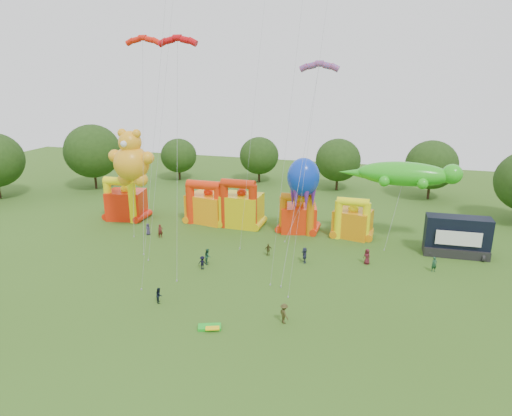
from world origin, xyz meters
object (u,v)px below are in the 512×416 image
(bouncy_castle_2, at_px, (241,208))
(octopus_kite, at_px, (301,189))
(gecko_kite, at_px, (401,185))
(spectator_4, at_px, (268,250))
(bouncy_castle_0, at_px, (125,203))
(stage_trailer, at_px, (457,237))
(teddy_bear_kite, at_px, (131,163))
(spectator_0, at_px, (148,229))

(bouncy_castle_2, distance_m, octopus_kite, 10.15)
(gecko_kite, height_order, spectator_4, gecko_kite)
(bouncy_castle_0, distance_m, octopus_kite, 27.10)
(stage_trailer, relative_size, spectator_4, 4.87)
(bouncy_castle_0, relative_size, gecko_kite, 0.44)
(bouncy_castle_2, relative_size, teddy_bear_kite, 0.50)
(bouncy_castle_2, bearing_deg, stage_trailer, -5.52)
(gecko_kite, relative_size, octopus_kite, 1.38)
(bouncy_castle_0, xyz_separation_m, spectator_0, (6.71, -5.36, -1.73))
(gecko_kite, distance_m, spectator_4, 18.75)
(bouncy_castle_2, relative_size, octopus_kite, 0.66)
(bouncy_castle_0, bearing_deg, spectator_4, -17.56)
(bouncy_castle_0, bearing_deg, gecko_kite, 2.18)
(spectator_4, bearing_deg, gecko_kite, -175.83)
(teddy_bear_kite, distance_m, octopus_kite, 22.68)
(teddy_bear_kite, bearing_deg, spectator_4, -7.58)
(octopus_kite, bearing_deg, bouncy_castle_2, 166.19)
(stage_trailer, height_order, gecko_kite, gecko_kite)
(stage_trailer, bearing_deg, teddy_bear_kite, -174.11)
(bouncy_castle_2, xyz_separation_m, teddy_bear_kite, (-12.91, -7.00, 7.09))
(stage_trailer, distance_m, teddy_bear_kite, 42.17)
(bouncy_castle_0, distance_m, bouncy_castle_2, 17.83)
(bouncy_castle_0, xyz_separation_m, gecko_kite, (39.16, 1.49, 5.17))
(bouncy_castle_0, relative_size, spectator_4, 4.32)
(teddy_bear_kite, height_order, gecko_kite, teddy_bear_kite)
(gecko_kite, xyz_separation_m, spectator_0, (-32.45, -6.85, -6.90))
(bouncy_castle_0, distance_m, gecko_kite, 39.53)
(gecko_kite, distance_m, octopus_kite, 12.56)
(bouncy_castle_2, height_order, stage_trailer, bouncy_castle_2)
(teddy_bear_kite, bearing_deg, bouncy_castle_0, 133.28)
(octopus_kite, bearing_deg, spectator_4, -108.08)
(gecko_kite, bearing_deg, spectator_0, -168.08)
(spectator_0, bearing_deg, bouncy_castle_2, 41.26)
(bouncy_castle_0, bearing_deg, octopus_kite, -0.71)
(octopus_kite, bearing_deg, teddy_bear_kite, -167.72)
(bouncy_castle_2, height_order, gecko_kite, gecko_kite)
(teddy_bear_kite, height_order, spectator_0, teddy_bear_kite)
(spectator_0, distance_m, spectator_4, 17.81)
(stage_trailer, relative_size, gecko_kite, 0.50)
(spectator_4, bearing_deg, stage_trailer, 169.81)
(bouncy_castle_0, height_order, octopus_kite, octopus_kite)
(bouncy_castle_2, distance_m, spectator_4, 11.83)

